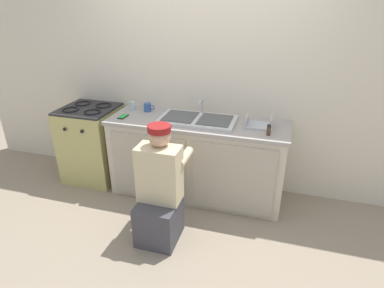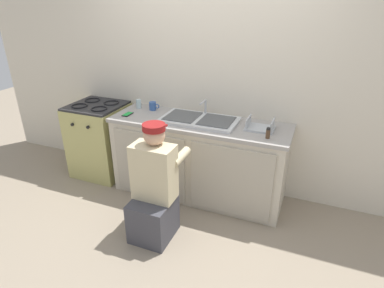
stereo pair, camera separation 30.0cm
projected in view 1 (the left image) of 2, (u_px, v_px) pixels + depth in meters
ground_plane at (189, 207)px, 3.49m from camera, size 12.00×12.00×0.00m
back_wall at (206, 79)px, 3.52m from camera, size 6.00×0.10×2.50m
counter_cabinet at (197, 160)px, 3.56m from camera, size 1.87×0.62×0.84m
countertop at (197, 123)px, 3.38m from camera, size 1.91×0.62×0.04m
sink_double_basin at (197, 119)px, 3.37m from camera, size 0.80×0.44×0.19m
stove_range at (93, 143)px, 3.89m from camera, size 0.62×0.62×0.92m
plumber_person at (160, 194)px, 2.88m from camera, size 0.42×0.61×1.10m
coffee_mug at (148, 107)px, 3.64m from camera, size 0.13×0.08×0.09m
spice_bottle_pepper at (269, 130)px, 3.01m from camera, size 0.04×0.04×0.10m
cell_phone at (123, 117)px, 3.48m from camera, size 0.07×0.14×0.01m
dish_rack_tray at (259, 124)px, 3.22m from camera, size 0.28×0.22×0.11m
water_glass at (133, 106)px, 3.69m from camera, size 0.06×0.06×0.10m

